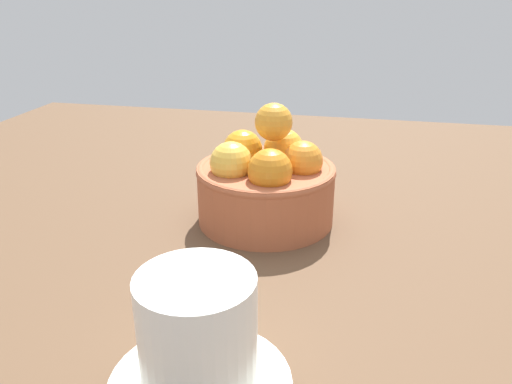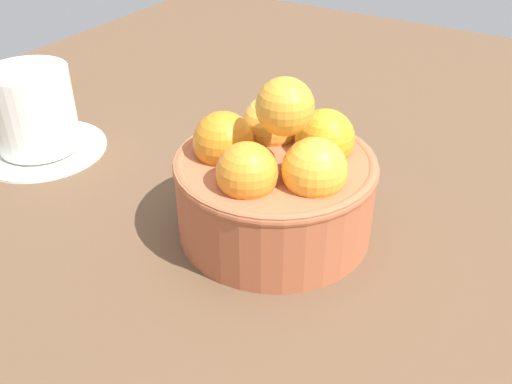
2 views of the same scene
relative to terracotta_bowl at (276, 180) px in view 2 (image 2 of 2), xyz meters
The scene contains 3 objects.
ground_plane 6.16cm from the terracotta_bowl, 79.47° to the right, with size 116.27×98.06×3.12cm, color brown.
terracotta_bowl is the anchor object (origin of this frame).
coffee_cup 25.82cm from the terracotta_bowl, 88.59° to the right, with size 12.35×12.35×8.30cm.
Camera 2 is at (32.42, 17.92, 27.94)cm, focal length 40.83 mm.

